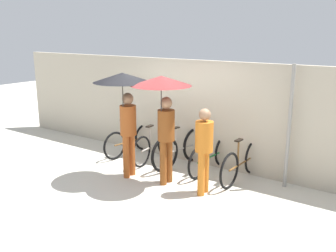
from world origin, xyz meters
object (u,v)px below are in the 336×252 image
(parked_bicycle_3, at_px, (211,155))
(pedestrian_trailing, at_px, (204,145))
(parked_bicycle_4, at_px, (242,162))
(parked_bicycle_0, at_px, (130,140))
(pedestrian_center, at_px, (163,98))
(pedestrian_leading, at_px, (124,94))
(parked_bicycle_2, at_px, (181,148))
(parked_bicycle_1, at_px, (154,144))

(parked_bicycle_3, bearing_deg, pedestrian_trailing, -155.89)
(parked_bicycle_3, distance_m, parked_bicycle_4, 0.71)
(parked_bicycle_4, bearing_deg, parked_bicycle_3, 87.86)
(parked_bicycle_3, bearing_deg, parked_bicycle_0, 95.16)
(parked_bicycle_0, xyz_separation_m, parked_bicycle_4, (2.84, 0.02, 0.02))
(parked_bicycle_3, distance_m, pedestrian_center, 1.79)
(parked_bicycle_3, distance_m, pedestrian_leading, 2.21)
(parked_bicycle_0, distance_m, parked_bicycle_2, 1.42)
(parked_bicycle_4, relative_size, pedestrian_center, 0.82)
(parked_bicycle_1, height_order, pedestrian_trailing, pedestrian_trailing)
(parked_bicycle_3, xyz_separation_m, pedestrian_center, (-0.43, -1.12, 1.33))
(pedestrian_leading, bearing_deg, pedestrian_trailing, -174.42)
(parked_bicycle_0, relative_size, parked_bicycle_3, 0.98)
(parked_bicycle_0, bearing_deg, parked_bicycle_2, -84.24)
(parked_bicycle_4, relative_size, pedestrian_leading, 0.81)
(parked_bicycle_4, distance_m, pedestrian_leading, 2.64)
(pedestrian_trailing, bearing_deg, parked_bicycle_1, -33.55)
(parked_bicycle_3, relative_size, pedestrian_leading, 0.79)
(parked_bicycle_0, height_order, pedestrian_center, pedestrian_center)
(parked_bicycle_0, bearing_deg, pedestrian_center, -115.75)
(parked_bicycle_1, relative_size, parked_bicycle_3, 1.03)
(parked_bicycle_0, height_order, parked_bicycle_1, parked_bicycle_0)
(parked_bicycle_1, xyz_separation_m, pedestrian_leading, (0.18, -1.17, 1.33))
(parked_bicycle_0, bearing_deg, parked_bicycle_3, -82.11)
(parked_bicycle_2, height_order, parked_bicycle_3, parked_bicycle_2)
(pedestrian_leading, bearing_deg, parked_bicycle_4, -150.49)
(parked_bicycle_0, bearing_deg, parked_bicycle_4, -83.78)
(parked_bicycle_1, xyz_separation_m, parked_bicycle_2, (0.71, -0.00, 0.03))
(pedestrian_leading, distance_m, pedestrian_center, 0.82)
(parked_bicycle_0, relative_size, parked_bicycle_2, 0.94)
(pedestrian_center, bearing_deg, pedestrian_leading, 12.93)
(parked_bicycle_1, xyz_separation_m, pedestrian_trailing, (1.82, -0.96, 0.54))
(parked_bicycle_4, relative_size, pedestrian_trailing, 1.09)
(parked_bicycle_0, height_order, parked_bicycle_2, parked_bicycle_0)
(pedestrian_trailing, bearing_deg, parked_bicycle_2, -46.54)
(parked_bicycle_4, bearing_deg, parked_bicycle_0, 92.86)
(parked_bicycle_0, bearing_deg, pedestrian_leading, -137.11)
(parked_bicycle_1, height_order, pedestrian_leading, pedestrian_leading)
(parked_bicycle_2, relative_size, parked_bicycle_4, 1.01)
(pedestrian_trailing, bearing_deg, parked_bicycle_0, -26.48)
(parked_bicycle_1, relative_size, parked_bicycle_4, 1.00)
(parked_bicycle_0, height_order, parked_bicycle_4, parked_bicycle_0)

